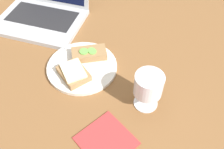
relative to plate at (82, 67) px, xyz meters
The scene contains 7 objects.
wooden_table 3.06cm from the plate, 41.65° to the right, with size 140.00×140.00×3.00cm, color brown.
plate is the anchor object (origin of this frame).
sandwich_with_cheese 5.38cm from the plate, 99.52° to the right, with size 12.72×12.28×2.99cm.
sandwich_with_cucumber 5.35cm from the plate, 80.40° to the left, with size 13.28×10.79×2.95cm.
wine_glass 26.14cm from the plate, 18.01° to the right, with size 8.25×8.25×12.37cm.
laptop 33.66cm from the plate, 139.43° to the left, with size 33.38×27.92×19.53cm.
napkin 28.14cm from the plate, 54.87° to the right, with size 13.48×13.10×0.40cm, color #B23333.
Camera 1 is at (25.08, -50.17, 66.19)cm, focal length 40.00 mm.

